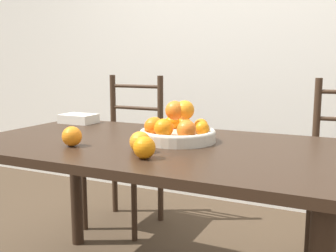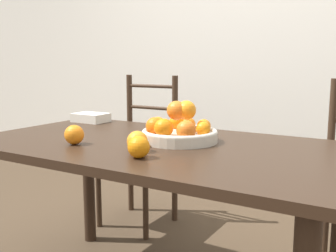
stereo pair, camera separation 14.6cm
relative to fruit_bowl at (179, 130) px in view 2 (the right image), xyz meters
name	(u,v)px [view 2 (the right image)]	position (x,y,z in m)	size (l,w,h in m)	color
wall_back	(265,35)	(-0.09, 1.44, 0.49)	(8.00, 0.06, 2.60)	silver
dining_table	(154,165)	(-0.09, -0.06, -0.15)	(1.58, 0.89, 0.76)	black
fruit_bowl	(179,130)	(0.00, 0.00, 0.00)	(0.33, 0.33, 0.18)	beige
orange_loose_0	(139,147)	(0.02, -0.33, -0.01)	(0.08, 0.08, 0.08)	orange
orange_loose_1	(137,141)	(-0.04, -0.25, -0.01)	(0.08, 0.08, 0.08)	orange
orange_loose_2	(138,140)	(-0.08, -0.19, -0.02)	(0.06, 0.06, 0.06)	orange
orange_loose_3	(74,135)	(-0.34, -0.27, -0.01)	(0.08, 0.08, 0.08)	orange
chair_left	(141,153)	(-0.69, 0.71, -0.33)	(0.42, 0.40, 1.01)	#382619
book_stack	(91,118)	(-0.72, 0.25, -0.03)	(0.19, 0.14, 0.05)	silver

